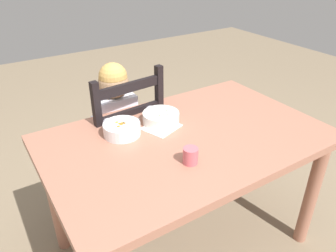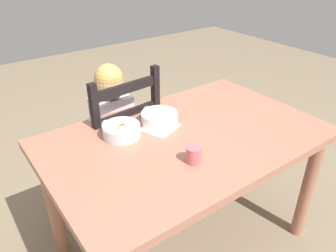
% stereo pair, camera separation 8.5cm
% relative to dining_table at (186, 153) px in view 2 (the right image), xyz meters
% --- Properties ---
extents(ground_plane, '(8.00, 8.00, 0.00)m').
position_rel_dining_table_xyz_m(ground_plane, '(0.00, 0.00, -0.62)').
color(ground_plane, '#816F57').
extents(dining_table, '(1.34, 0.85, 0.73)m').
position_rel_dining_table_xyz_m(dining_table, '(0.00, 0.00, 0.00)').
color(dining_table, '#A66B54').
rests_on(dining_table, ground).
extents(dining_chair, '(0.46, 0.46, 0.96)m').
position_rel_dining_table_xyz_m(dining_chair, '(-0.14, 0.48, -0.16)').
color(dining_chair, black).
rests_on(dining_chair, ground).
extents(child_figure, '(0.32, 0.31, 0.97)m').
position_rel_dining_table_xyz_m(child_figure, '(-0.15, 0.47, 0.02)').
color(child_figure, silver).
rests_on(child_figure, ground).
extents(bowl_of_peas, '(0.19, 0.19, 0.06)m').
position_rel_dining_table_xyz_m(bowl_of_peas, '(-0.04, 0.18, 0.13)').
color(bowl_of_peas, white).
rests_on(bowl_of_peas, dining_table).
extents(bowl_of_carrots, '(0.18, 0.18, 0.06)m').
position_rel_dining_table_xyz_m(bowl_of_carrots, '(-0.26, 0.18, 0.13)').
color(bowl_of_carrots, white).
rests_on(bowl_of_carrots, dining_table).
extents(spoon, '(0.12, 0.10, 0.01)m').
position_rel_dining_table_xyz_m(spoon, '(-0.19, 0.22, 0.11)').
color(spoon, silver).
rests_on(spoon, dining_table).
extents(drinking_cup, '(0.06, 0.06, 0.07)m').
position_rel_dining_table_xyz_m(drinking_cup, '(-0.12, -0.19, 0.14)').
color(drinking_cup, '#D45F6A').
rests_on(drinking_cup, dining_table).
extents(paper_napkin, '(0.20, 0.19, 0.00)m').
position_rel_dining_table_xyz_m(paper_napkin, '(-0.06, 0.13, 0.10)').
color(paper_napkin, white).
rests_on(paper_napkin, dining_table).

